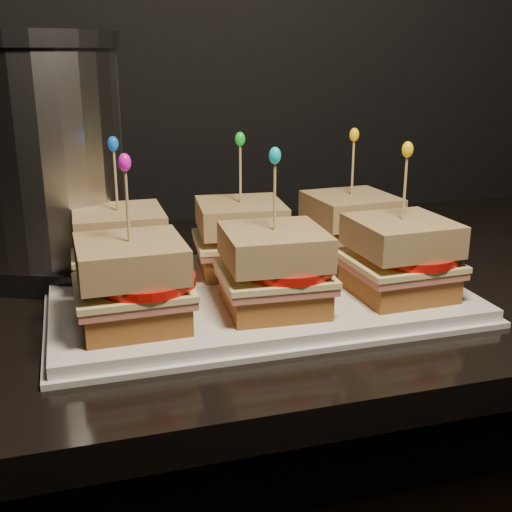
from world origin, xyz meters
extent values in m
cube|color=black|center=(0.52, 1.69, 0.85)|extent=(2.25, 0.64, 0.03)
cube|color=white|center=(0.41, 1.60, 0.87)|extent=(0.45, 0.28, 0.02)
cube|color=white|center=(0.41, 1.60, 0.87)|extent=(0.46, 0.29, 0.01)
cube|color=brown|center=(0.27, 1.67, 0.90)|extent=(0.10, 0.10, 0.03)
cube|color=#C16A5D|center=(0.27, 1.67, 0.91)|extent=(0.11, 0.10, 0.01)
cube|color=#F3EA9A|center=(0.27, 1.67, 0.92)|extent=(0.11, 0.11, 0.01)
cylinder|color=red|center=(0.28, 1.66, 0.93)|extent=(0.10, 0.10, 0.01)
cube|color=brown|center=(0.27, 1.67, 0.95)|extent=(0.10, 0.10, 0.03)
cylinder|color=tan|center=(0.27, 1.67, 1.00)|extent=(0.00, 0.00, 0.09)
ellipsoid|color=blue|center=(0.27, 1.67, 1.04)|extent=(0.01, 0.01, 0.02)
cube|color=brown|center=(0.41, 1.67, 0.90)|extent=(0.11, 0.11, 0.03)
cube|color=#C16A5D|center=(0.41, 1.67, 0.91)|extent=(0.12, 0.11, 0.01)
cube|color=#F3EA9A|center=(0.41, 1.67, 0.92)|extent=(0.12, 0.12, 0.01)
cylinder|color=red|center=(0.43, 1.66, 0.93)|extent=(0.10, 0.10, 0.01)
cube|color=brown|center=(0.41, 1.67, 0.95)|extent=(0.11, 0.11, 0.03)
cylinder|color=tan|center=(0.41, 1.67, 1.00)|extent=(0.00, 0.00, 0.09)
ellipsoid|color=green|center=(0.41, 1.67, 1.04)|extent=(0.01, 0.01, 0.02)
cube|color=brown|center=(0.56, 1.67, 0.90)|extent=(0.10, 0.10, 0.03)
cube|color=#C16A5D|center=(0.56, 1.67, 0.91)|extent=(0.11, 0.11, 0.01)
cube|color=#F3EA9A|center=(0.56, 1.67, 0.92)|extent=(0.12, 0.11, 0.01)
cylinder|color=red|center=(0.57, 1.66, 0.93)|extent=(0.10, 0.10, 0.01)
cube|color=brown|center=(0.56, 1.67, 0.95)|extent=(0.11, 0.11, 0.03)
cylinder|color=tan|center=(0.56, 1.67, 1.00)|extent=(0.00, 0.00, 0.09)
ellipsoid|color=#F3B011|center=(0.56, 1.67, 1.04)|extent=(0.01, 0.01, 0.02)
cube|color=brown|center=(0.27, 1.54, 0.90)|extent=(0.10, 0.10, 0.03)
cube|color=#C16A5D|center=(0.27, 1.54, 0.91)|extent=(0.11, 0.11, 0.01)
cube|color=#F3EA9A|center=(0.27, 1.54, 0.92)|extent=(0.11, 0.11, 0.01)
cylinder|color=red|center=(0.28, 1.53, 0.93)|extent=(0.10, 0.10, 0.01)
cube|color=brown|center=(0.27, 1.54, 0.95)|extent=(0.10, 0.10, 0.03)
cylinder|color=tan|center=(0.27, 1.54, 1.00)|extent=(0.00, 0.00, 0.09)
ellipsoid|color=#D310B1|center=(0.27, 1.54, 1.04)|extent=(0.01, 0.01, 0.02)
cube|color=brown|center=(0.41, 1.54, 0.90)|extent=(0.10, 0.10, 0.03)
cube|color=#C16A5D|center=(0.41, 1.54, 0.91)|extent=(0.11, 0.11, 0.01)
cube|color=#F3EA9A|center=(0.41, 1.54, 0.92)|extent=(0.12, 0.11, 0.01)
cylinder|color=red|center=(0.43, 1.53, 0.93)|extent=(0.10, 0.10, 0.01)
cube|color=brown|center=(0.41, 1.54, 0.95)|extent=(0.11, 0.11, 0.03)
cylinder|color=tan|center=(0.41, 1.54, 1.00)|extent=(0.00, 0.00, 0.09)
ellipsoid|color=#0AB3C0|center=(0.41, 1.54, 1.04)|extent=(0.01, 0.01, 0.02)
cube|color=brown|center=(0.56, 1.54, 0.90)|extent=(0.10, 0.10, 0.03)
cube|color=#C16A5D|center=(0.56, 1.54, 0.91)|extent=(0.11, 0.11, 0.01)
cube|color=#F3EA9A|center=(0.56, 1.54, 0.92)|extent=(0.11, 0.11, 0.01)
cylinder|color=red|center=(0.57, 1.53, 0.93)|extent=(0.10, 0.10, 0.01)
cube|color=brown|center=(0.56, 1.54, 0.95)|extent=(0.10, 0.10, 0.03)
cylinder|color=tan|center=(0.56, 1.54, 1.00)|extent=(0.00, 0.00, 0.09)
ellipsoid|color=yellow|center=(0.56, 1.54, 1.04)|extent=(0.01, 0.01, 0.02)
cube|color=#262628|center=(0.19, 1.78, 0.88)|extent=(0.29, 0.27, 0.03)
cylinder|color=silver|center=(0.19, 1.78, 1.02)|extent=(0.19, 0.19, 0.25)
cylinder|color=#262628|center=(0.19, 1.78, 1.15)|extent=(0.20, 0.20, 0.02)
camera|label=1|loc=(0.22, 0.95, 1.14)|focal=45.00mm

